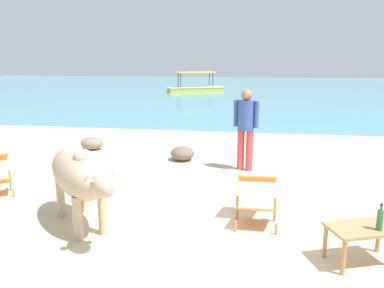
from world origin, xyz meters
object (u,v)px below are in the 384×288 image
Objects in this scene: deck_chair_far at (257,195)px; boat_yellow at (195,88)px; low_bench_table at (363,233)px; bottle at (380,219)px; cow at (80,174)px; person_standing at (246,124)px.

deck_chair_far is 20.60m from boat_yellow.
bottle reaches higher than low_bench_table.
low_bench_table is 0.24m from bottle.
deck_chair_far is at bearing 61.76° from cow.
cow is 20.81m from boat_yellow.
cow is 1.07× the size of person_standing.
person_standing is (-1.51, 3.46, 0.40)m from bottle.
low_bench_table is (3.45, -0.39, -0.38)m from cow.
boat_yellow is (-3.95, 20.22, -0.13)m from deck_chair_far.
boat_yellow reaches higher than cow.
boat_yellow is (-5.23, 21.18, -0.29)m from bottle.
bottle is (0.13, -0.05, 0.19)m from low_bench_table.
boat_yellow is (-1.65, 20.74, -0.48)m from cow.
person_standing reaches higher than bottle.
boat_yellow is (-3.73, 17.73, -0.70)m from person_standing.
bottle is at bearing 39.75° from person_standing.
cow is 3.66m from person_standing.
low_bench_table is 3.72m from person_standing.
person_standing reaches higher than low_bench_table.
deck_chair_far is at bearing 21.32° from person_standing.
low_bench_table is 1.13× the size of deck_chair_far.
cow is 3.49m from low_bench_table.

